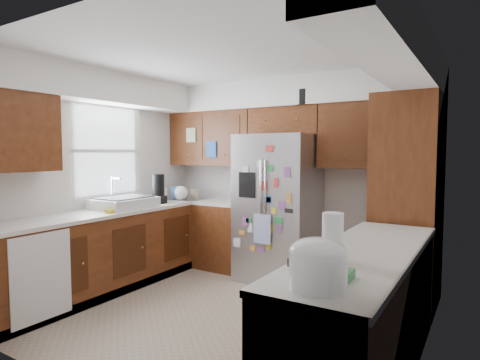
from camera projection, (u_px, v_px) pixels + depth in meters
name	position (u px, v px, depth m)	size (l,w,h in m)	color
floor	(223.00, 312.00, 3.99)	(3.60, 3.60, 0.00)	tan
room_shell	(234.00, 130.00, 4.22)	(3.64, 3.24, 2.52)	beige
left_counter_run	(129.00, 251.00, 4.69)	(1.36, 3.20, 0.92)	#411F0C
right_counter_run	(364.00, 321.00, 2.76)	(0.63, 2.25, 0.92)	#411F0C
pantry	(407.00, 202.00, 4.10)	(0.60, 0.90, 2.15)	#411F0C
fridge	(278.00, 208.00, 4.94)	(0.90, 0.79, 1.80)	#AEAEB3
bridge_cabinet	(286.00, 121.00, 5.06)	(0.96, 0.34, 0.35)	#411F0C
fridge_top_items	(287.00, 96.00, 4.98)	(0.92, 0.31, 0.28)	#244098
sink_assembly	(124.00, 202.00, 4.79)	(0.52, 0.75, 0.37)	silver
left_counter_clutter	(169.00, 192.00, 5.41)	(0.35, 0.93, 0.38)	black
rice_cooker	(318.00, 262.00, 1.95)	(0.29, 0.28, 0.25)	white
paper_towel	(333.00, 236.00, 2.48)	(0.13, 0.13, 0.29)	white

